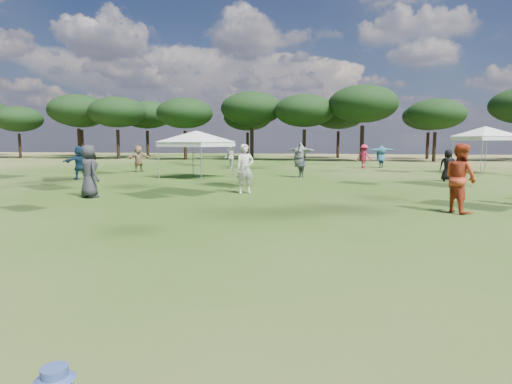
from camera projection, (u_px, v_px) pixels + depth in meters
tree_line at (353, 109)px, 45.80m from camera, size 108.78×17.63×7.77m
tent_left at (196, 133)px, 23.02m from camera, size 5.79×5.79×2.84m
tent_right at (485, 128)px, 26.03m from camera, size 5.07×5.07×3.18m
festival_crowd at (324, 161)px, 22.96m from camera, size 27.65×21.96×1.91m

